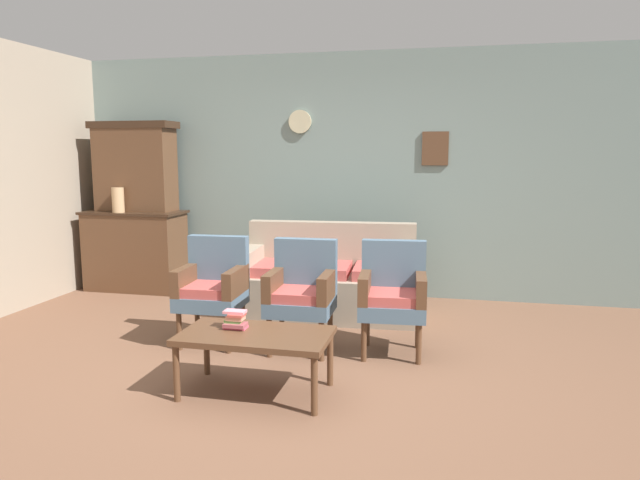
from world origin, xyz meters
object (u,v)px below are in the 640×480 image
(coffee_table, at_px, (255,339))
(armchair_row_middle, at_px, (302,290))
(floral_couch, at_px, (328,282))
(armchair_near_couch_end, at_px, (213,285))
(armchair_near_cabinet, at_px, (393,292))
(vase_on_cabinet, at_px, (118,200))
(side_cabinet, at_px, (136,250))
(book_stack_on_table, at_px, (235,320))

(coffee_table, bearing_deg, armchair_row_middle, 84.96)
(floral_couch, height_order, coffee_table, floral_couch)
(armchair_near_couch_end, distance_m, armchair_row_middle, 0.78)
(armchair_row_middle, relative_size, armchair_near_cabinet, 1.00)
(vase_on_cabinet, distance_m, coffee_table, 3.49)
(side_cabinet, bearing_deg, floral_couch, -12.79)
(book_stack_on_table, bearing_deg, armchair_near_couch_end, 121.60)
(vase_on_cabinet, xyz_separation_m, armchair_near_cabinet, (3.27, -1.37, -0.57))
(floral_couch, bearing_deg, coffee_table, -92.14)
(armchair_row_middle, relative_size, book_stack_on_table, 5.62)
(vase_on_cabinet, relative_size, armchair_near_couch_end, 0.32)
(armchair_near_couch_end, height_order, book_stack_on_table, armchair_near_couch_end)
(side_cabinet, bearing_deg, vase_on_cabinet, -117.60)
(vase_on_cabinet, bearing_deg, book_stack_on_table, -45.32)
(armchair_near_cabinet, bearing_deg, book_stack_on_table, -136.15)
(floral_couch, distance_m, armchair_near_couch_end, 1.33)
(armchair_row_middle, bearing_deg, armchair_near_cabinet, 6.35)
(armchair_near_cabinet, height_order, coffee_table, armchair_near_cabinet)
(book_stack_on_table, bearing_deg, armchair_near_cabinet, 43.85)
(book_stack_on_table, bearing_deg, coffee_table, -21.97)
(armchair_near_cabinet, bearing_deg, vase_on_cabinet, 157.18)
(side_cabinet, distance_m, book_stack_on_table, 3.32)
(armchair_row_middle, height_order, armchair_near_cabinet, same)
(armchair_row_middle, bearing_deg, vase_on_cabinet, 150.13)
(side_cabinet, xyz_separation_m, book_stack_on_table, (2.20, -2.48, 0.01))
(armchair_near_cabinet, bearing_deg, floral_couch, 126.65)
(side_cabinet, xyz_separation_m, armchair_row_middle, (2.44, -1.63, 0.03))
(coffee_table, xyz_separation_m, book_stack_on_table, (-0.16, 0.07, 0.10))
(vase_on_cabinet, distance_m, book_stack_on_table, 3.31)
(armchair_row_middle, xyz_separation_m, armchair_near_cabinet, (0.73, 0.08, 0.00))
(armchair_near_couch_end, xyz_separation_m, armchair_near_cabinet, (1.51, 0.08, 0.00))
(armchair_near_couch_end, bearing_deg, vase_on_cabinet, 140.43)
(vase_on_cabinet, xyz_separation_m, armchair_near_couch_end, (1.76, -1.45, -0.57))
(floral_couch, bearing_deg, armchair_row_middle, -89.65)
(armchair_row_middle, distance_m, coffee_table, 0.94)
(book_stack_on_table, bearing_deg, floral_couch, 82.92)
(vase_on_cabinet, distance_m, floral_couch, 2.66)
(floral_couch, height_order, armchair_row_middle, same)
(side_cabinet, xyz_separation_m, floral_couch, (2.44, -0.55, -0.14))
(vase_on_cabinet, distance_m, armchair_near_couch_end, 2.35)
(side_cabinet, height_order, book_stack_on_table, side_cabinet)
(floral_couch, bearing_deg, vase_on_cabinet, 171.41)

